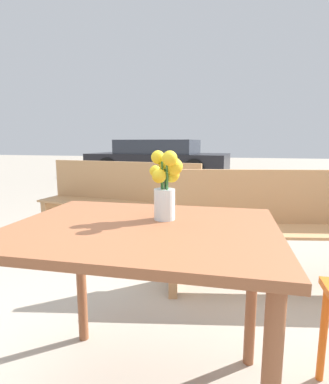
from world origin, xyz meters
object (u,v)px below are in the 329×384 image
at_px(flower_vase, 166,185).
at_px(bench_middle, 119,200).
at_px(table_front, 143,253).
at_px(bench_near, 303,223).
at_px(parked_car, 158,158).

relative_size(flower_vase, bench_middle, 0.16).
relative_size(table_front, bench_near, 0.50).
bearing_deg(table_front, bench_near, 57.01).
height_order(bench_near, parked_car, parked_car).
height_order(flower_vase, bench_near, flower_vase).
bearing_deg(parked_car, flower_vase, -74.68).
height_order(flower_vase, parked_car, parked_car).
bearing_deg(bench_middle, table_front, -64.85).
xyz_separation_m(table_front, flower_vase, (0.06, 0.11, 0.24)).
relative_size(bench_near, parked_car, 0.46).
distance_m(bench_middle, parked_car, 6.38).
bearing_deg(bench_near, bench_middle, 161.50).
bearing_deg(parked_car, bench_near, -66.84).
height_order(table_front, flower_vase, flower_vase).
bearing_deg(flower_vase, table_front, -120.30).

